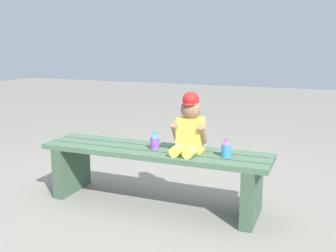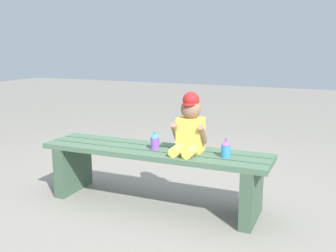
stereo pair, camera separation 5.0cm
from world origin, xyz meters
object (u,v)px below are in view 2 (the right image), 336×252
Objects in this scene: park_bench at (154,166)px; sippy_cup_right at (226,148)px; child_figure at (190,126)px; sippy_cup_left at (155,141)px.

park_bench is 13.06× the size of sippy_cup_right.
child_figure is 0.27m from sippy_cup_left.
child_figure is at bearing 4.24° from park_bench.
sippy_cup_left is (0.01, -0.01, 0.18)m from park_bench.
child_figure is at bearing 7.47° from sippy_cup_left.
sippy_cup_right is (0.26, -0.03, -0.12)m from child_figure.
park_bench is 0.40m from child_figure.
sippy_cup_right is (0.51, -0.01, 0.18)m from park_bench.
park_bench is 13.06× the size of sippy_cup_left.
sippy_cup_left is at bearing -41.97° from park_bench.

